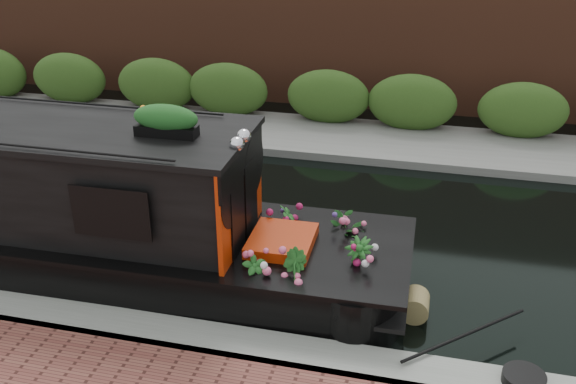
# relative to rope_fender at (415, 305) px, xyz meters

# --- Properties ---
(ground) EXTENTS (80.00, 80.00, 0.00)m
(ground) POSITION_rel_rope_fender_xyz_m (-2.58, 1.95, -0.19)
(ground) COLOR black
(ground) RESTS_ON ground
(near_bank_coping) EXTENTS (40.00, 0.60, 0.50)m
(near_bank_coping) POSITION_rel_rope_fender_xyz_m (-2.58, -1.35, -0.19)
(near_bank_coping) COLOR gray
(near_bank_coping) RESTS_ON ground
(far_bank_path) EXTENTS (40.00, 2.40, 0.34)m
(far_bank_path) POSITION_rel_rope_fender_xyz_m (-2.58, 6.15, -0.19)
(far_bank_path) COLOR slate
(far_bank_path) RESTS_ON ground
(far_hedge) EXTENTS (40.00, 1.10, 2.80)m
(far_hedge) POSITION_rel_rope_fender_xyz_m (-2.58, 7.05, -0.19)
(far_hedge) COLOR #2C4C19
(far_hedge) RESTS_ON ground
(far_brick_wall) EXTENTS (40.00, 1.00, 8.00)m
(far_brick_wall) POSITION_rel_rope_fender_xyz_m (-2.58, 9.15, -0.19)
(far_brick_wall) COLOR #572D1D
(far_brick_wall) RESTS_ON ground
(rope_fender) EXTENTS (0.37, 0.40, 0.37)m
(rope_fender) POSITION_rel_rope_fender_xyz_m (0.00, 0.00, 0.00)
(rope_fender) COLOR olive
(rope_fender) RESTS_ON ground
(coiled_mooring_rope) EXTENTS (0.47, 0.47, 0.12)m
(coiled_mooring_rope) POSITION_rel_rope_fender_xyz_m (1.24, -1.28, 0.12)
(coiled_mooring_rope) COLOR black
(coiled_mooring_rope) RESTS_ON near_bank_coping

